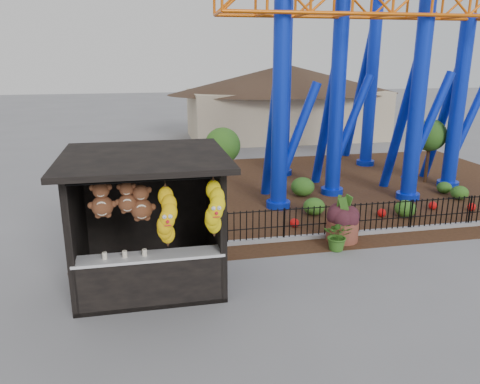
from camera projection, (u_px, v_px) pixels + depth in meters
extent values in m
plane|color=slate|center=(288.00, 294.00, 10.49)|extent=(120.00, 120.00, 0.00)
cube|color=#331E11|center=(324.00, 188.00, 18.78)|extent=(18.00, 12.00, 0.02)
cube|color=gray|center=(386.00, 231.00, 14.07)|extent=(18.00, 0.18, 0.12)
cube|color=black|center=(151.00, 280.00, 11.01)|extent=(3.20, 2.60, 0.10)
cube|color=black|center=(147.00, 206.00, 11.77)|extent=(3.20, 0.12, 3.00)
cube|color=black|center=(77.00, 227.00, 10.31)|extent=(0.12, 2.60, 3.00)
cube|color=black|center=(215.00, 218.00, 10.91)|extent=(0.12, 2.60, 3.00)
cube|color=black|center=(144.00, 157.00, 9.93)|extent=(3.50, 3.40, 0.12)
cube|color=black|center=(70.00, 249.00, 9.15)|extent=(0.14, 0.14, 3.00)
cube|color=black|center=(223.00, 237.00, 9.75)|extent=(0.14, 0.14, 3.00)
cube|color=black|center=(151.00, 281.00, 9.89)|extent=(3.00, 0.50, 1.10)
cube|color=silver|center=(150.00, 256.00, 9.73)|extent=(3.10, 0.55, 0.06)
cylinder|color=black|center=(145.00, 181.00, 8.86)|extent=(2.90, 0.04, 0.04)
cylinder|color=#0B28C9|center=(280.00, 107.00, 15.43)|extent=(0.56, 0.56, 7.00)
cylinder|color=#0B28C9|center=(278.00, 204.00, 16.38)|extent=(0.84, 0.84, 0.24)
cylinder|color=#0B28C9|center=(337.00, 98.00, 17.00)|extent=(0.56, 0.56, 7.30)
cylinder|color=#0B28C9|center=(332.00, 191.00, 18.00)|extent=(0.84, 0.84, 0.24)
cylinder|color=#0B28C9|center=(418.00, 97.00, 16.33)|extent=(0.56, 0.56, 7.50)
cylinder|color=#0B28C9|center=(408.00, 196.00, 17.36)|extent=(0.84, 0.84, 0.24)
cylinder|color=#0B28C9|center=(458.00, 105.00, 18.07)|extent=(0.56, 0.56, 6.60)
cylinder|color=#0B28C9|center=(448.00, 184.00, 18.97)|extent=(0.84, 0.84, 0.24)
cylinder|color=#0B28C9|center=(285.00, 65.00, 19.60)|extent=(0.56, 0.56, 9.50)
cylinder|color=#0B28C9|center=(282.00, 172.00, 20.90)|extent=(0.84, 0.84, 0.24)
cylinder|color=#0B28C9|center=(374.00, 53.00, 21.27)|extent=(0.56, 0.56, 10.50)
cylinder|color=#0B28C9|center=(365.00, 163.00, 22.72)|extent=(0.84, 0.84, 0.24)
cylinder|color=#0B28C9|center=(273.00, 129.00, 16.52)|extent=(0.36, 2.21, 5.85)
cylinder|color=#0B28C9|center=(297.00, 136.00, 16.14)|extent=(1.62, 0.32, 3.73)
cylinder|color=#0B28C9|center=(327.00, 120.00, 18.10)|extent=(0.36, 2.29, 6.10)
cylinder|color=#0B28C9|center=(350.00, 126.00, 17.73)|extent=(1.67, 0.32, 3.88)
cylinder|color=#0B28C9|center=(402.00, 120.00, 17.44)|extent=(0.36, 2.34, 6.26)
cylinder|color=#0B28C9|center=(428.00, 127.00, 17.07)|extent=(1.71, 0.32, 3.99)
cylinder|color=#0B28C9|center=(441.00, 123.00, 19.15)|extent=(0.36, 2.10, 5.53)
cylinder|color=#0B28C9|center=(465.00, 129.00, 18.77)|extent=(1.54, 0.32, 3.52)
cylinder|color=brown|center=(342.00, 230.00, 13.41)|extent=(0.92, 0.92, 0.62)
ellipsoid|color=#34141B|center=(344.00, 210.00, 13.23)|extent=(0.70, 0.70, 0.64)
imported|color=#1D4C16|center=(338.00, 235.00, 12.72)|extent=(0.99, 0.93, 0.87)
ellipsoid|color=#2C581A|center=(314.00, 206.00, 15.55)|extent=(0.72, 0.72, 0.58)
ellipsoid|color=#2C581A|center=(405.00, 209.00, 15.37)|extent=(0.69, 0.69, 0.55)
ellipsoid|color=#2C581A|center=(444.00, 188.00, 18.02)|extent=(0.56, 0.56, 0.45)
ellipsoid|color=#2C581A|center=(303.00, 187.00, 17.64)|extent=(0.89, 0.89, 0.71)
ellipsoid|color=#2C581A|center=(460.00, 193.00, 17.24)|extent=(0.63, 0.63, 0.51)
sphere|color=red|center=(294.00, 223.00, 14.47)|extent=(0.28, 0.28, 0.28)
sphere|color=red|center=(382.00, 213.00, 15.38)|extent=(0.28, 0.28, 0.28)
sphere|color=red|center=(433.00, 205.00, 16.13)|extent=(0.28, 0.28, 0.28)
sphere|color=red|center=(472.00, 207.00, 15.99)|extent=(0.28, 0.28, 0.28)
cube|color=#BFAD8C|center=(285.00, 114.00, 30.02)|extent=(12.00, 6.00, 3.00)
cone|color=#332319|center=(286.00, 76.00, 29.35)|extent=(15.00, 15.00, 1.80)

